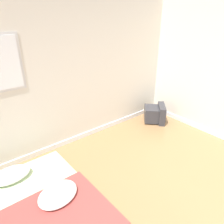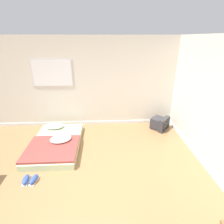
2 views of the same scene
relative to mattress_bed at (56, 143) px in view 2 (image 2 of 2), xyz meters
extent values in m
plane|color=#997047|center=(0.69, -1.58, -0.11)|extent=(20.00, 20.00, 0.00)
cube|color=silver|center=(0.69, 1.24, 1.19)|extent=(7.70, 0.06, 2.60)
cube|color=white|center=(0.69, 1.20, -0.06)|extent=(7.70, 0.02, 0.09)
cube|color=silver|center=(-0.20, 1.21, 1.50)|extent=(1.14, 0.01, 0.78)
cube|color=white|center=(-0.20, 1.20, 1.50)|extent=(1.07, 0.01, 0.71)
cube|color=white|center=(3.32, -1.58, -0.06)|extent=(0.02, 8.00, 0.09)
cube|color=beige|center=(0.00, 0.01, -0.03)|extent=(1.15, 1.82, 0.15)
ellipsoid|color=white|center=(-0.19, 0.70, 0.11)|extent=(0.52, 0.34, 0.14)
cube|color=#993D38|center=(0.00, -0.33, 0.07)|extent=(1.17, 1.06, 0.05)
ellipsoid|color=silver|center=(0.15, -0.03, 0.13)|extent=(0.61, 0.53, 0.11)
cube|color=#333338|center=(2.82, 0.84, 0.07)|extent=(0.49, 0.49, 0.31)
cube|color=#333338|center=(2.97, 0.69, 0.08)|extent=(0.42, 0.43, 0.39)
cube|color=black|center=(3.02, 0.64, 0.09)|extent=(0.27, 0.28, 0.28)
cube|color=silver|center=(-0.29, -1.16, -0.10)|extent=(0.12, 0.27, 0.02)
ellipsoid|color=#334C99|center=(-0.29, -1.16, -0.05)|extent=(0.13, 0.27, 0.09)
cube|color=silver|center=(-0.14, -1.16, -0.10)|extent=(0.14, 0.27, 0.02)
ellipsoid|color=#334C99|center=(-0.14, -1.16, -0.05)|extent=(0.15, 0.27, 0.09)
camera|label=1|loc=(-0.58, -1.97, 2.17)|focal=35.00mm
camera|label=2|loc=(1.21, -3.77, 2.42)|focal=28.00mm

